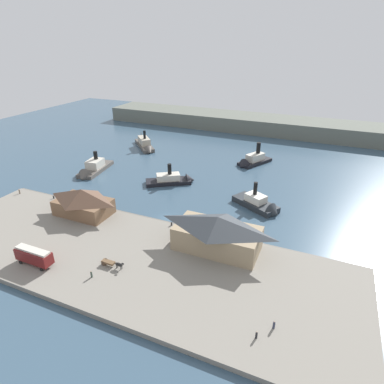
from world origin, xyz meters
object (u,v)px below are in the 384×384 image
at_px(pedestrian_standing_center, 256,335).
at_px(ferry_outer_harbor, 92,170).
at_px(ferry_shed_central_terminal, 83,201).
at_px(pedestrian_at_waters_edge, 19,191).
at_px(ferry_near_quay, 260,205).
at_px(pedestrian_near_west_shed, 274,325).
at_px(mooring_post_west, 54,197).
at_px(ferry_shed_east_terminal, 217,233).
at_px(street_tram, 34,255).
at_px(pedestrian_by_tram, 91,274).
at_px(mooring_post_center_west, 172,224).
at_px(horse_cart, 112,263).
at_px(ferry_approaching_east, 145,145).
at_px(ferry_moored_east, 174,180).
at_px(ferry_moored_west, 252,161).

bearing_deg(pedestrian_standing_center, ferry_outer_harbor, 146.09).
distance_m(ferry_shed_central_terminal, pedestrian_at_waters_edge, 29.51).
bearing_deg(ferry_near_quay, pedestrian_near_west_shed, -74.25).
bearing_deg(mooring_post_west, ferry_shed_east_terminal, -4.82).
xyz_separation_m(street_tram, pedestrian_standing_center, (51.84, 0.11, -1.72)).
bearing_deg(pedestrian_by_tram, mooring_post_center_west, 76.71).
height_order(ferry_shed_central_terminal, horse_cart, ferry_shed_central_terminal).
bearing_deg(pedestrian_standing_center, ferry_shed_central_terminal, 157.74).
distance_m(pedestrian_standing_center, ferry_approaching_east, 116.09).
distance_m(ferry_shed_central_terminal, pedestrian_near_west_shed, 63.30).
bearing_deg(pedestrian_standing_center, ferry_shed_east_terminal, 124.19).
bearing_deg(horse_cart, street_tram, -159.24).
bearing_deg(ferry_shed_east_terminal, ferry_outer_harbor, 154.52).
bearing_deg(ferry_outer_harbor, horse_cart, -46.93).
height_order(ferry_shed_east_terminal, horse_cart, ferry_shed_east_terminal).
bearing_deg(ferry_moored_east, ferry_approaching_east, 134.69).
height_order(ferry_moored_west, ferry_near_quay, ferry_moored_west).
bearing_deg(pedestrian_at_waters_edge, mooring_post_west, 7.58).
bearing_deg(pedestrian_near_west_shed, ferry_shed_east_terminal, 132.67).
height_order(mooring_post_west, ferry_approaching_east, ferry_approaching_east).
relative_size(ferry_shed_central_terminal, ferry_moored_east, 0.91).
height_order(ferry_shed_east_terminal, pedestrian_standing_center, ferry_shed_east_terminal).
bearing_deg(mooring_post_center_west, pedestrian_by_tram, -103.29).
bearing_deg(ferry_near_quay, ferry_approaching_east, 149.02).
distance_m(pedestrian_at_waters_edge, ferry_near_quay, 79.75).
bearing_deg(ferry_moored_east, ferry_shed_central_terminal, -111.83).
xyz_separation_m(pedestrian_near_west_shed, mooring_post_center_west, (-33.03, 24.51, -0.34)).
bearing_deg(mooring_post_center_west, ferry_shed_central_terminal, -170.83).
bearing_deg(mooring_post_west, ferry_moored_east, 44.96).
xyz_separation_m(pedestrian_standing_center, pedestrian_by_tram, (-36.90, 1.39, 0.06)).
relative_size(pedestrian_standing_center, pedestrian_by_tram, 0.93).
xyz_separation_m(ferry_moored_east, ferry_approaching_east, (-31.15, 31.49, 0.37)).
bearing_deg(pedestrian_near_west_shed, ferry_moored_west, 106.66).
bearing_deg(mooring_post_west, ferry_outer_harbor, 100.66).
xyz_separation_m(mooring_post_west, mooring_post_center_west, (42.88, 0.33, 0.00)).
bearing_deg(pedestrian_near_west_shed, pedestrian_at_waters_edge, 165.88).
bearing_deg(pedestrian_standing_center, pedestrian_near_west_shed, 54.55).
bearing_deg(ferry_moored_west, ferry_moored_east, -125.03).
xyz_separation_m(ferry_shed_east_terminal, pedestrian_by_tram, (-21.52, -21.25, -3.77)).
bearing_deg(ferry_moored_east, horse_cart, -79.67).
height_order(ferry_shed_east_terminal, pedestrian_by_tram, ferry_shed_east_terminal).
bearing_deg(pedestrian_near_west_shed, ferry_moored_east, 131.03).
height_order(ferry_shed_east_terminal, ferry_moored_west, ferry_shed_east_terminal).
distance_m(ferry_shed_east_terminal, pedestrian_at_waters_edge, 71.54).
xyz_separation_m(horse_cart, pedestrian_near_west_shed, (37.34, -2.94, -0.14)).
xyz_separation_m(pedestrian_at_waters_edge, ferry_moored_west, (64.00, 61.61, -0.47)).
bearing_deg(mooring_post_center_west, pedestrian_standing_center, -42.29).
xyz_separation_m(street_tram, ferry_moored_east, (7.68, 56.96, -2.32)).
height_order(ferry_near_quay, ferry_moored_east, ferry_near_quay).
xyz_separation_m(ferry_shed_east_terminal, ferry_outer_harbor, (-62.85, 29.95, -4.29)).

